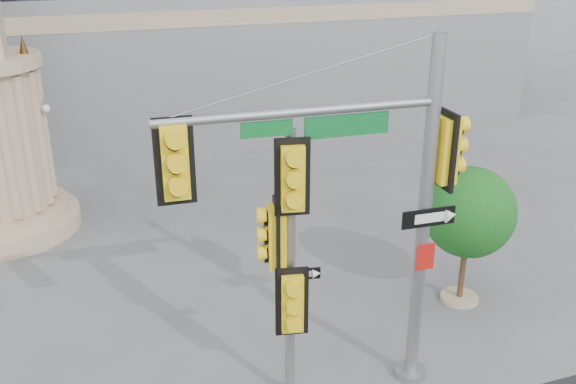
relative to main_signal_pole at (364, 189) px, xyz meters
name	(u,v)px	position (x,y,z in m)	size (l,w,h in m)	color
ground	(298,369)	(-0.84, 0.87, -4.15)	(120.00, 120.00, 0.00)	#545456
main_signal_pole	(364,189)	(0.00, 0.00, 0.00)	(5.19, 0.66, 6.69)	slate
secondary_signal_pole	(288,254)	(-1.34, 0.07, -1.05)	(0.91, 0.78, 5.28)	slate
street_tree	(470,215)	(3.75, 2.08, -1.95)	(2.14, 2.09, 3.34)	tan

